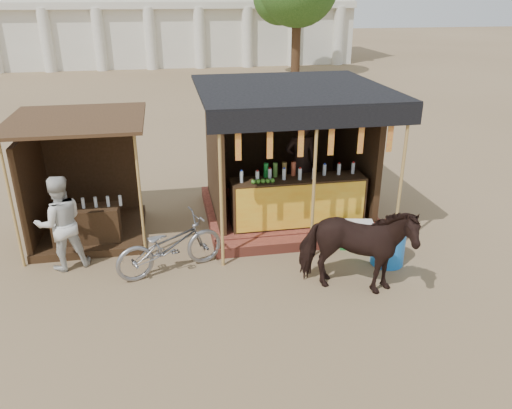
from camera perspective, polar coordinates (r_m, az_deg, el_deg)
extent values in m
plane|color=#846B4C|center=(7.69, 2.20, -12.24)|extent=(120.00, 120.00, 0.00)
cube|color=#984231|center=(10.81, 3.40, -0.55)|extent=(3.40, 2.80, 0.22)
cube|color=#984231|center=(9.47, 5.59, -4.32)|extent=(3.40, 0.35, 0.20)
cube|color=#362113|center=(9.74, 4.78, 0.39)|extent=(2.60, 0.55, 0.95)
cube|color=orange|center=(9.49, 5.22, -0.27)|extent=(2.50, 0.02, 0.88)
cube|color=#362113|center=(11.51, 2.09, 8.14)|extent=(3.00, 0.12, 2.50)
cube|color=#362113|center=(10.10, -4.77, 5.91)|extent=(0.12, 2.50, 2.50)
cube|color=#362113|center=(10.79, 11.38, 6.66)|extent=(0.12, 2.50, 2.50)
cube|color=black|center=(9.86, 4.04, 13.17)|extent=(3.60, 3.60, 0.06)
cube|color=black|center=(8.22, 7.08, 9.75)|extent=(3.60, 0.06, 0.36)
cylinder|color=tan|center=(8.29, -4.02, 1.32)|extent=(0.06, 0.06, 2.75)
cylinder|color=tan|center=(8.60, 6.63, 2.03)|extent=(0.06, 0.06, 2.75)
cylinder|color=tan|center=(9.18, 16.26, 2.61)|extent=(0.06, 0.06, 2.75)
cube|color=red|center=(8.06, -2.05, 6.92)|extent=(0.10, 0.02, 0.55)
cube|color=red|center=(8.15, 1.60, 7.11)|extent=(0.10, 0.02, 0.55)
cube|color=red|center=(8.27, 5.16, 7.26)|extent=(0.10, 0.02, 0.55)
cube|color=red|center=(8.42, 8.60, 7.38)|extent=(0.10, 0.02, 0.55)
cube|color=red|center=(8.60, 11.92, 7.48)|extent=(0.10, 0.02, 0.55)
cube|color=red|center=(8.80, 15.09, 7.54)|extent=(0.10, 0.02, 0.55)
imported|color=black|center=(10.62, 5.12, 4.87)|extent=(0.71, 0.50, 1.83)
cube|color=#362113|center=(10.41, -18.16, -2.96)|extent=(2.00, 2.00, 0.15)
cube|color=#362113|center=(10.92, -18.24, 3.82)|extent=(1.90, 0.10, 2.10)
cube|color=#362113|center=(10.23, -24.10, 1.64)|extent=(0.10, 1.90, 2.10)
cube|color=#472D19|center=(9.58, -19.92, 9.11)|extent=(2.40, 2.40, 0.06)
cylinder|color=tan|center=(9.27, -26.15, -0.04)|extent=(0.05, 0.05, 2.35)
cylinder|color=tan|center=(8.90, -13.10, 0.92)|extent=(0.05, 0.05, 2.35)
cube|color=#362113|center=(9.82, -18.72, -2.52)|extent=(1.20, 0.50, 0.80)
imported|color=black|center=(7.94, 11.30, -5.01)|extent=(1.98, 1.46, 1.52)
imported|color=gray|center=(8.60, -9.82, -4.60)|extent=(2.00, 1.25, 0.99)
imported|color=silver|center=(9.07, -21.46, -2.00)|extent=(0.97, 0.86, 1.69)
cylinder|color=blue|center=(9.09, 14.85, -4.67)|extent=(0.67, 0.67, 0.65)
cube|color=maroon|center=(10.03, 14.54, -3.04)|extent=(0.55, 0.54, 0.30)
cube|color=#18702B|center=(9.63, 11.33, -3.54)|extent=(0.69, 0.54, 0.40)
cube|color=white|center=(9.53, 11.44, -2.31)|extent=(0.72, 0.56, 0.06)
cube|color=silver|center=(32.52, -12.29, 21.35)|extent=(26.00, 0.50, 0.40)
cylinder|color=silver|center=(33.27, -22.82, 16.89)|extent=(0.70, 0.70, 3.60)
cylinder|color=silver|center=(32.81, -17.47, 17.52)|extent=(0.70, 0.70, 3.60)
cylinder|color=silver|center=(32.62, -11.99, 18.02)|extent=(0.70, 0.70, 3.60)
cylinder|color=silver|center=(32.70, -6.46, 18.37)|extent=(0.70, 0.70, 3.60)
cylinder|color=silver|center=(33.06, -0.99, 18.55)|extent=(0.70, 0.70, 3.60)
cylinder|color=silver|center=(33.68, 4.32, 18.58)|extent=(0.70, 0.70, 3.60)
cylinder|color=silver|center=(34.55, 9.41, 18.47)|extent=(0.70, 0.70, 3.60)
cylinder|color=#382314|center=(29.17, 4.59, 18.27)|extent=(0.50, 0.50, 4.00)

